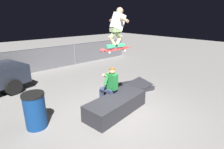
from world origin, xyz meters
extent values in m
plane|color=slate|center=(0.00, 0.00, 0.00)|extent=(40.00, 40.00, 0.00)
cube|color=#28282D|center=(0.01, 0.16, 0.24)|extent=(2.16, 1.06, 0.48)
cube|color=#2D3856|center=(0.17, 0.53, 0.54)|extent=(0.32, 0.20, 0.12)
cube|color=#1E7233|center=(0.17, 0.53, 0.85)|extent=(0.24, 0.36, 0.50)
sphere|color=tan|center=(0.17, 0.53, 1.20)|extent=(0.20, 0.20, 0.20)
sphere|color=brown|center=(0.17, 0.53, 1.22)|extent=(0.19, 0.19, 0.19)
cylinder|color=#1E7233|center=(-0.03, 0.56, 0.92)|extent=(0.20, 0.10, 0.29)
cylinder|color=tan|center=(0.03, 0.67, 1.02)|extent=(0.24, 0.10, 0.19)
cylinder|color=#1E7233|center=(0.36, 0.62, 0.92)|extent=(0.20, 0.10, 0.29)
cylinder|color=tan|center=(0.27, 0.71, 1.02)|extent=(0.24, 0.10, 0.19)
cylinder|color=#2D3856|center=(0.06, 0.72, 0.52)|extent=(0.19, 0.42, 0.14)
cylinder|color=#2D3856|center=(0.03, 0.92, 0.26)|extent=(0.11, 0.11, 0.44)
cube|color=white|center=(0.02, 0.97, 0.04)|extent=(0.13, 0.27, 0.08)
cylinder|color=#2D3856|center=(0.24, 0.74, 0.52)|extent=(0.19, 0.42, 0.14)
cylinder|color=#2D3856|center=(0.21, 0.94, 0.26)|extent=(0.11, 0.11, 0.44)
cube|color=white|center=(0.20, 0.99, 0.04)|extent=(0.13, 0.27, 0.08)
cube|color=#B72D2D|center=(0.34, 0.56, 1.84)|extent=(0.82, 0.31, 0.05)
cube|color=#B72D2D|center=(0.79, 0.50, 1.86)|extent=(0.15, 0.21, 0.05)
cube|color=#B72D2D|center=(-0.10, 0.62, 1.86)|extent=(0.15, 0.21, 0.06)
cube|color=#99999E|center=(0.62, 0.52, 1.81)|extent=(0.08, 0.17, 0.03)
cylinder|color=white|center=(0.63, 0.61, 1.79)|extent=(0.06, 0.04, 0.05)
cylinder|color=white|center=(0.61, 0.43, 1.79)|extent=(0.06, 0.04, 0.05)
cube|color=#99999E|center=(0.07, 0.60, 1.81)|extent=(0.08, 0.17, 0.03)
cylinder|color=white|center=(0.08, 0.69, 1.79)|extent=(0.06, 0.04, 0.05)
cylinder|color=white|center=(0.05, 0.51, 1.79)|extent=(0.06, 0.04, 0.05)
cube|color=#2D9E66|center=(0.52, 0.54, 1.95)|extent=(0.27, 0.14, 0.08)
cube|color=#2D9E66|center=(0.17, 0.59, 1.95)|extent=(0.27, 0.14, 0.08)
cylinder|color=tan|center=(0.47, 0.54, 2.11)|extent=(0.25, 0.13, 0.31)
cylinder|color=#62754D|center=(0.40, 0.55, 2.31)|extent=(0.35, 0.17, 0.33)
cylinder|color=tan|center=(0.22, 0.58, 2.11)|extent=(0.25, 0.13, 0.31)
cylinder|color=#62754D|center=(0.29, 0.57, 2.31)|extent=(0.35, 0.17, 0.33)
cube|color=#62754D|center=(0.34, 0.56, 2.41)|extent=(0.32, 0.24, 0.12)
cube|color=white|center=(0.42, 0.55, 2.65)|extent=(0.48, 0.28, 0.52)
sphere|color=tan|center=(0.48, 0.54, 2.93)|extent=(0.20, 0.20, 0.20)
cylinder|color=tan|center=(0.47, 0.77, 2.71)|extent=(0.14, 0.45, 0.19)
cylinder|color=tan|center=(0.41, 0.33, 2.71)|extent=(0.14, 0.45, 0.19)
cube|color=#28282D|center=(1.80, 1.02, 0.03)|extent=(1.42, 1.28, 0.06)
cube|color=#28282D|center=(1.80, 1.02, 0.10)|extent=(1.38, 1.26, 0.37)
cube|color=#28282D|center=(1.80, 1.48, 0.09)|extent=(1.03, 0.36, 0.18)
cube|color=#28282D|center=(1.80, 0.56, 0.09)|extent=(1.03, 0.36, 0.18)
cylinder|color=navy|center=(-2.06, 1.00, 0.45)|extent=(0.53, 0.53, 0.90)
cylinder|color=black|center=(-2.06, 1.00, 0.93)|extent=(0.56, 0.56, 0.06)
cylinder|color=slate|center=(2.00, 5.94, 0.62)|extent=(0.05, 0.05, 1.24)
cylinder|color=slate|center=(6.00, 5.94, 0.62)|extent=(0.05, 0.05, 1.24)
cylinder|color=slate|center=(0.00, 5.94, 1.24)|extent=(12.00, 0.04, 0.04)
cube|color=#59595E|center=(0.00, 5.94, 0.62)|extent=(12.00, 0.01, 1.24)
cylinder|color=black|center=(-1.96, 3.64, 0.30)|extent=(0.63, 0.35, 0.60)
camera|label=1|loc=(-3.23, -3.27, 2.77)|focal=28.05mm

